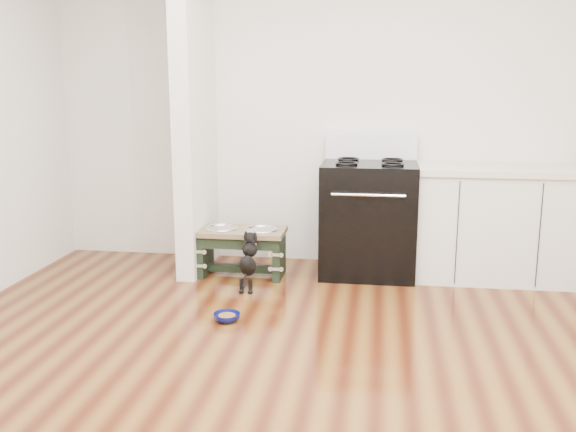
% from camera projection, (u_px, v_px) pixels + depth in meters
% --- Properties ---
extents(ground, '(5.00, 5.00, 0.00)m').
position_uv_depth(ground, '(307.00, 393.00, 3.29)').
color(ground, '#431A0B').
rests_on(ground, ground).
extents(room_shell, '(5.00, 5.00, 5.00)m').
position_uv_depth(room_shell, '(309.00, 70.00, 2.95)').
color(room_shell, silver).
rests_on(room_shell, ground).
extents(partition_wall, '(0.15, 0.80, 2.70)m').
position_uv_depth(partition_wall, '(195.00, 108.00, 5.21)').
color(partition_wall, silver).
rests_on(partition_wall, ground).
extents(oven_range, '(0.76, 0.69, 1.14)m').
position_uv_depth(oven_range, '(368.00, 217.00, 5.24)').
color(oven_range, black).
rests_on(oven_range, ground).
extents(cabinet_run, '(1.24, 0.64, 0.91)m').
position_uv_depth(cabinet_run, '(492.00, 223.00, 5.13)').
color(cabinet_run, silver).
rests_on(cabinet_run, ground).
extents(dog_feeder, '(0.71, 0.38, 0.40)m').
position_uv_depth(dog_feeder, '(241.00, 243.00, 5.21)').
color(dog_feeder, black).
rests_on(dog_feeder, ground).
extents(puppy, '(0.12, 0.36, 0.43)m').
position_uv_depth(puppy, '(249.00, 259.00, 4.89)').
color(puppy, black).
rests_on(puppy, ground).
extents(floor_bowl, '(0.22, 0.22, 0.06)m').
position_uv_depth(floor_bowl, '(227.00, 317.00, 4.27)').
color(floor_bowl, '#0B1053').
rests_on(floor_bowl, ground).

